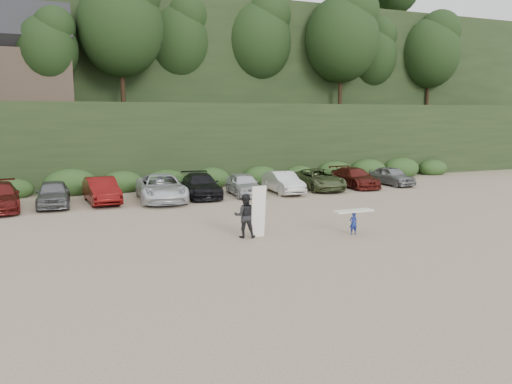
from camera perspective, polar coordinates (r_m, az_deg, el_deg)
name	(u,v)px	position (r m, az deg, el deg)	size (l,w,h in m)	color
ground	(288,229)	(22.68, 3.67, -4.27)	(120.00, 120.00, 0.00)	tan
hillside_backdrop	(143,58)	(56.94, -12.84, 14.70)	(90.00, 41.50, 28.00)	black
parked_cars	(144,189)	(30.64, -12.66, 0.36)	(36.54, 6.24, 1.60)	#B4B4B9
child_surfer	(353,218)	(21.92, 11.08, -2.92)	(1.79, 0.52, 1.07)	navy
adult_surfer	(246,215)	(20.95, -1.14, -2.68)	(1.38, 0.97, 2.20)	black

